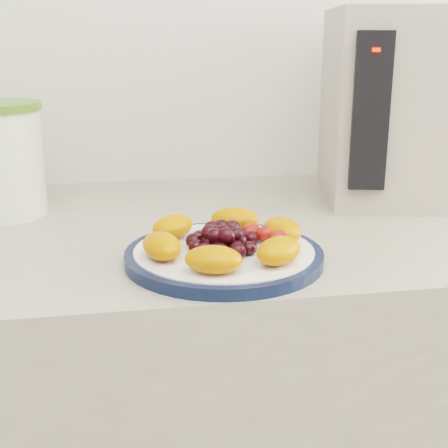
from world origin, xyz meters
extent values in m
cylinder|color=#0F1B37|center=(-0.04, 1.03, 0.91)|extent=(0.25, 0.25, 0.01)
cylinder|color=white|center=(-0.04, 1.03, 0.91)|extent=(0.23, 0.23, 0.02)
cube|color=#A69D8F|center=(0.28, 1.31, 1.06)|extent=(0.23, 0.29, 0.32)
cube|color=black|center=(0.21, 1.19, 1.06)|extent=(0.06, 0.03, 0.24)
cube|color=#FF0C05|center=(0.21, 1.18, 1.15)|extent=(0.01, 0.01, 0.01)
ellipsoid|color=#CE580D|center=(0.04, 1.04, 0.93)|extent=(0.06, 0.07, 0.03)
ellipsoid|color=#CE580D|center=(-0.02, 1.10, 0.93)|extent=(0.08, 0.06, 0.03)
ellipsoid|color=#CE580D|center=(-0.10, 1.08, 0.93)|extent=(0.08, 0.08, 0.03)
ellipsoid|color=#CE580D|center=(-0.12, 1.01, 0.93)|extent=(0.06, 0.07, 0.03)
ellipsoid|color=#CE580D|center=(-0.07, 0.95, 0.93)|extent=(0.08, 0.06, 0.03)
ellipsoid|color=#CE580D|center=(0.01, 0.96, 0.93)|extent=(0.08, 0.08, 0.03)
ellipsoid|color=black|center=(-0.04, 1.03, 0.93)|extent=(0.02, 0.02, 0.02)
ellipsoid|color=black|center=(-0.02, 1.03, 0.93)|extent=(0.02, 0.02, 0.02)
ellipsoid|color=black|center=(-0.03, 1.04, 0.93)|extent=(0.02, 0.02, 0.02)
ellipsoid|color=black|center=(-0.05, 1.04, 0.93)|extent=(0.02, 0.02, 0.02)
ellipsoid|color=black|center=(-0.06, 1.03, 0.93)|extent=(0.02, 0.02, 0.02)
ellipsoid|color=black|center=(-0.05, 1.01, 0.93)|extent=(0.02, 0.02, 0.02)
ellipsoid|color=black|center=(-0.03, 1.01, 0.93)|extent=(0.02, 0.02, 0.02)
ellipsoid|color=black|center=(-0.01, 1.04, 0.93)|extent=(0.02, 0.02, 0.02)
ellipsoid|color=black|center=(-0.02, 1.05, 0.93)|extent=(0.02, 0.02, 0.02)
ellipsoid|color=black|center=(-0.03, 1.06, 0.93)|extent=(0.02, 0.02, 0.02)
ellipsoid|color=black|center=(-0.05, 1.06, 0.93)|extent=(0.02, 0.02, 0.02)
ellipsoid|color=black|center=(-0.07, 1.05, 0.93)|extent=(0.02, 0.02, 0.02)
ellipsoid|color=black|center=(-0.08, 1.04, 0.93)|extent=(0.02, 0.02, 0.02)
ellipsoid|color=black|center=(-0.08, 1.02, 0.93)|extent=(0.02, 0.02, 0.02)
ellipsoid|color=black|center=(-0.07, 1.00, 0.93)|extent=(0.02, 0.02, 0.02)
ellipsoid|color=black|center=(-0.05, 0.99, 0.93)|extent=(0.02, 0.02, 0.02)
ellipsoid|color=black|center=(-0.03, 0.99, 0.93)|extent=(0.02, 0.02, 0.02)
ellipsoid|color=black|center=(-0.02, 1.00, 0.93)|extent=(0.02, 0.02, 0.02)
ellipsoid|color=black|center=(-0.04, 1.03, 0.94)|extent=(0.02, 0.02, 0.02)
ellipsoid|color=black|center=(-0.03, 1.04, 0.94)|extent=(0.02, 0.02, 0.02)
ellipsoid|color=black|center=(-0.04, 1.04, 0.94)|extent=(0.02, 0.02, 0.02)
ellipsoid|color=black|center=(-0.06, 1.04, 0.94)|extent=(0.02, 0.02, 0.02)
ellipsoid|color=black|center=(-0.06, 1.03, 0.94)|extent=(0.02, 0.02, 0.02)
ellipsoid|color=black|center=(-0.06, 1.01, 0.94)|extent=(0.02, 0.02, 0.02)
ellipsoid|color=black|center=(-0.04, 1.01, 0.94)|extent=(0.02, 0.02, 0.02)
ellipsoid|color=black|center=(-0.03, 1.01, 0.94)|extent=(0.02, 0.02, 0.02)
ellipsoid|color=red|center=(0.02, 1.04, 0.93)|extent=(0.03, 0.03, 0.02)
ellipsoid|color=red|center=(0.04, 1.05, 0.93)|extent=(0.04, 0.04, 0.02)
ellipsoid|color=red|center=(0.03, 1.02, 0.93)|extent=(0.04, 0.04, 0.02)
ellipsoid|color=red|center=(0.00, 1.06, 0.93)|extent=(0.04, 0.04, 0.02)
camera|label=1|loc=(-0.17, 0.30, 1.17)|focal=50.00mm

